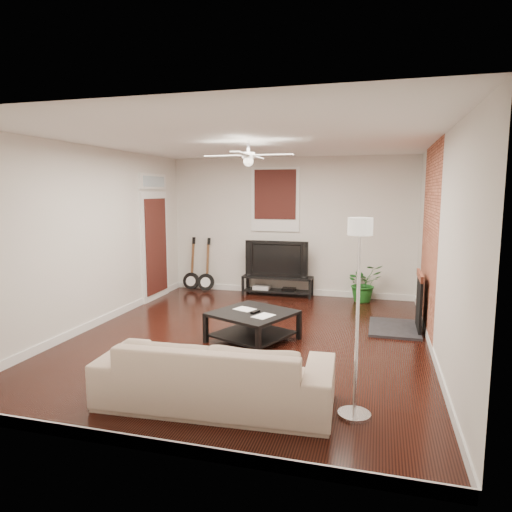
{
  "coord_description": "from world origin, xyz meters",
  "views": [
    {
      "loc": [
        1.77,
        -6.08,
        2.1
      ],
      "look_at": [
        0.0,
        0.4,
        1.15
      ],
      "focal_mm": 31.76,
      "sensor_mm": 36.0,
      "label": 1
    }
  ],
  "objects": [
    {
      "name": "room",
      "position": [
        0.0,
        0.0,
        1.4
      ],
      "size": [
        5.01,
        6.01,
        2.81
      ],
      "color": "black",
      "rests_on": "ground"
    },
    {
      "name": "door_left",
      "position": [
        -2.46,
        1.9,
        1.25
      ],
      "size": [
        0.08,
        1.0,
        2.5
      ],
      "primitive_type": "cube",
      "color": "white",
      "rests_on": "wall_left"
    },
    {
      "name": "guitar_right",
      "position": [
        -1.74,
        2.72,
        0.58
      ],
      "size": [
        0.39,
        0.31,
        1.16
      ],
      "primitive_type": null,
      "rotation": [
        0.0,
        0.0,
        0.16
      ],
      "color": "black",
      "rests_on": "floor"
    },
    {
      "name": "brick_accent",
      "position": [
        2.49,
        1.0,
        1.4
      ],
      "size": [
        0.02,
        2.2,
        2.8
      ],
      "primitive_type": "cube",
      "color": "brown",
      "rests_on": "floor"
    },
    {
      "name": "ceiling_fan",
      "position": [
        0.0,
        0.0,
        2.6
      ],
      "size": [
        1.24,
        1.24,
        0.32
      ],
      "primitive_type": null,
      "color": "white",
      "rests_on": "ceiling"
    },
    {
      "name": "tv_stand",
      "position": [
        -0.2,
        2.78,
        0.2
      ],
      "size": [
        1.43,
        0.38,
        0.4
      ],
      "primitive_type": "cube",
      "color": "black",
      "rests_on": "floor"
    },
    {
      "name": "tv",
      "position": [
        -0.2,
        2.8,
        0.77
      ],
      "size": [
        1.28,
        0.17,
        0.74
      ],
      "primitive_type": "imported",
      "color": "black",
      "rests_on": "tv_stand"
    },
    {
      "name": "floor_lamp",
      "position": [
        1.61,
        -1.95,
        0.94
      ],
      "size": [
        0.33,
        0.33,
        1.89
      ],
      "primitive_type": null,
      "rotation": [
        0.0,
        0.0,
        0.06
      ],
      "color": "silver",
      "rests_on": "floor"
    },
    {
      "name": "coffee_table",
      "position": [
        0.09,
        -0.09,
        0.21
      ],
      "size": [
        1.32,
        1.32,
        0.42
      ],
      "primitive_type": "cube",
      "rotation": [
        0.0,
        0.0,
        -0.41
      ],
      "color": "black",
      "rests_on": "floor"
    },
    {
      "name": "guitar_left",
      "position": [
        -2.09,
        2.75,
        0.58
      ],
      "size": [
        0.37,
        0.27,
        1.16
      ],
      "primitive_type": null,
      "rotation": [
        0.0,
        0.0,
        0.05
      ],
      "color": "black",
      "rests_on": "floor"
    },
    {
      "name": "fireplace",
      "position": [
        2.2,
        1.0,
        0.46
      ],
      "size": [
        0.8,
        1.1,
        0.92
      ],
      "primitive_type": "cube",
      "color": "black",
      "rests_on": "floor"
    },
    {
      "name": "window_back",
      "position": [
        -0.3,
        2.97,
        1.95
      ],
      "size": [
        1.0,
        0.06,
        1.3
      ],
      "primitive_type": "cube",
      "color": "black",
      "rests_on": "wall_back"
    },
    {
      "name": "sofa",
      "position": [
        0.26,
        -2.05,
        0.34
      ],
      "size": [
        2.36,
        1.04,
        0.68
      ],
      "primitive_type": "imported",
      "rotation": [
        0.0,
        0.0,
        3.2
      ],
      "color": "tan",
      "rests_on": "floor"
    },
    {
      "name": "potted_plant",
      "position": [
        1.52,
        2.71,
        0.37
      ],
      "size": [
        0.86,
        0.83,
        0.74
      ],
      "primitive_type": "imported",
      "rotation": [
        0.0,
        0.0,
        0.53
      ],
      "color": "#1B611E",
      "rests_on": "floor"
    }
  ]
}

